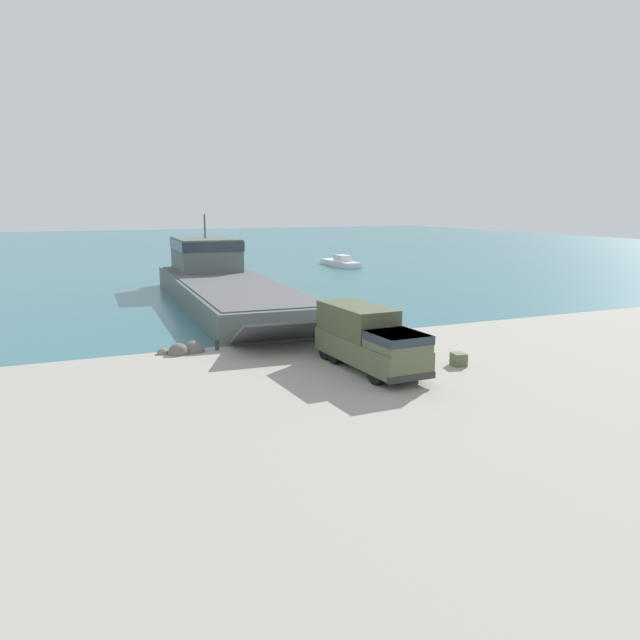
{
  "coord_description": "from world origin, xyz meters",
  "views": [
    {
      "loc": [
        -16.34,
        -32.05,
        8.71
      ],
      "look_at": [
        -1.22,
        1.8,
        1.77
      ],
      "focal_mm": 35.0,
      "sensor_mm": 36.0,
      "label": 1
    }
  ],
  "objects_px": {
    "landing_craft": "(222,280)",
    "soldier_on_ramp": "(407,339)",
    "moored_boat_b": "(341,262)",
    "mooring_bollard": "(217,344)",
    "cargo_crate": "(459,359)",
    "military_truck": "(368,338)"
  },
  "relations": [
    {
      "from": "landing_craft",
      "to": "mooring_bollard",
      "type": "distance_m",
      "value": 20.24
    },
    {
      "from": "landing_craft",
      "to": "moored_boat_b",
      "type": "distance_m",
      "value": 33.57
    },
    {
      "from": "military_truck",
      "to": "moored_boat_b",
      "type": "relative_size",
      "value": 0.93
    },
    {
      "from": "military_truck",
      "to": "mooring_bollard",
      "type": "relative_size",
      "value": 12.08
    },
    {
      "from": "moored_boat_b",
      "to": "mooring_bollard",
      "type": "distance_m",
      "value": 52.17
    },
    {
      "from": "military_truck",
      "to": "mooring_bollard",
      "type": "height_order",
      "value": "military_truck"
    },
    {
      "from": "military_truck",
      "to": "soldier_on_ramp",
      "type": "xyz_separation_m",
      "value": [
        3.43,
        1.58,
        -0.66
      ]
    },
    {
      "from": "soldier_on_ramp",
      "to": "moored_boat_b",
      "type": "height_order",
      "value": "soldier_on_ramp"
    },
    {
      "from": "landing_craft",
      "to": "soldier_on_ramp",
      "type": "height_order",
      "value": "landing_craft"
    },
    {
      "from": "military_truck",
      "to": "soldier_on_ramp",
      "type": "distance_m",
      "value": 3.83
    },
    {
      "from": "moored_boat_b",
      "to": "landing_craft",
      "type": "bearing_deg",
      "value": -135.08
    },
    {
      "from": "soldier_on_ramp",
      "to": "cargo_crate",
      "type": "bearing_deg",
      "value": -90.34
    },
    {
      "from": "soldier_on_ramp",
      "to": "mooring_bollard",
      "type": "bearing_deg",
      "value": 121.9
    },
    {
      "from": "landing_craft",
      "to": "military_truck",
      "type": "xyz_separation_m",
      "value": [
        0.58,
        -26.98,
        -0.17
      ]
    },
    {
      "from": "moored_boat_b",
      "to": "cargo_crate",
      "type": "bearing_deg",
      "value": -109.49
    },
    {
      "from": "landing_craft",
      "to": "mooring_bollard",
      "type": "relative_size",
      "value": 52.61
    },
    {
      "from": "military_truck",
      "to": "moored_boat_b",
      "type": "bearing_deg",
      "value": 153.98
    },
    {
      "from": "military_truck",
      "to": "soldier_on_ramp",
      "type": "height_order",
      "value": "military_truck"
    },
    {
      "from": "cargo_crate",
      "to": "mooring_bollard",
      "type": "bearing_deg",
      "value": 141.03
    },
    {
      "from": "military_truck",
      "to": "mooring_bollard",
      "type": "distance_m",
      "value": 9.91
    },
    {
      "from": "cargo_crate",
      "to": "moored_boat_b",
      "type": "bearing_deg",
      "value": 70.75
    },
    {
      "from": "landing_craft",
      "to": "military_truck",
      "type": "bearing_deg",
      "value": -85.35
    }
  ]
}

